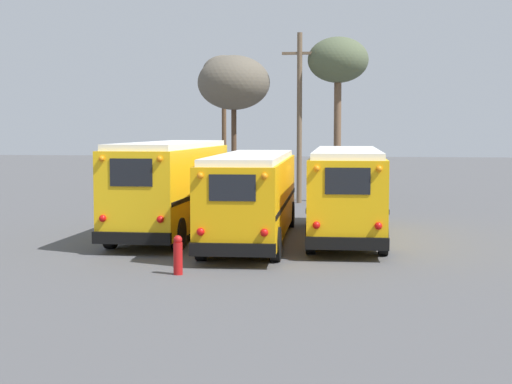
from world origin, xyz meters
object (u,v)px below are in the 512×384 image
(school_bus_0, at_px, (171,185))
(school_bus_2, at_px, (347,189))
(school_bus_1, at_px, (252,194))
(bare_tree_0, at_px, (234,83))
(bare_tree_1, at_px, (338,63))
(bare_tree_2, at_px, (224,74))
(fire_hydrant, at_px, (178,255))
(utility_pole, at_px, (299,115))

(school_bus_0, bearing_deg, school_bus_2, 2.65)
(school_bus_1, bearing_deg, bare_tree_0, 102.29)
(bare_tree_1, relative_size, bare_tree_2, 1.06)
(school_bus_2, height_order, fire_hydrant, school_bus_2)
(bare_tree_1, bearing_deg, fire_hydrant, -98.81)
(bare_tree_0, xyz_separation_m, bare_tree_1, (5.35, 0.33, 1.01))
(utility_pole, xyz_separation_m, bare_tree_1, (1.90, 0.69, 2.65))
(bare_tree_2, bearing_deg, bare_tree_0, -72.37)
(school_bus_0, bearing_deg, utility_pole, 75.07)
(school_bus_2, distance_m, bare_tree_1, 14.36)
(school_bus_2, bearing_deg, school_bus_0, -177.35)
(school_bus_1, distance_m, school_bus_2, 3.43)
(school_bus_0, xyz_separation_m, school_bus_2, (6.21, 0.29, -0.12))
(school_bus_0, bearing_deg, school_bus_1, -20.70)
(school_bus_0, bearing_deg, bare_tree_1, 68.51)
(school_bus_0, height_order, school_bus_1, school_bus_0)
(bare_tree_1, bearing_deg, bare_tree_2, 150.97)
(school_bus_0, bearing_deg, bare_tree_2, 94.32)
(school_bus_0, bearing_deg, fire_hydrant, -74.20)
(school_bus_2, relative_size, bare_tree_2, 1.30)
(bare_tree_2, distance_m, fire_hydrant, 25.62)
(school_bus_1, height_order, fire_hydrant, school_bus_1)
(utility_pole, relative_size, bare_tree_0, 1.14)
(utility_pole, bearing_deg, fire_hydrant, -93.79)
(school_bus_0, relative_size, school_bus_2, 0.91)
(school_bus_0, distance_m, bare_tree_2, 18.00)
(bare_tree_1, height_order, bare_tree_2, bare_tree_1)
(bare_tree_2, bearing_deg, bare_tree_1, -29.03)
(school_bus_0, xyz_separation_m, bare_tree_1, (5.33, 13.53, 5.34))
(fire_hydrant, bearing_deg, school_bus_0, 105.80)
(bare_tree_1, xyz_separation_m, fire_hydrant, (-3.24, -20.91, -6.63))
(bare_tree_2, bearing_deg, school_bus_1, -76.52)
(school_bus_0, height_order, bare_tree_1, bare_tree_1)
(school_bus_2, relative_size, bare_tree_1, 1.22)
(school_bus_2, distance_m, bare_tree_0, 15.02)
(school_bus_0, distance_m, fire_hydrant, 7.77)
(school_bus_0, xyz_separation_m, utility_pole, (3.42, 12.85, 2.70))
(utility_pole, xyz_separation_m, bare_tree_0, (-3.45, 0.36, 1.64))
(school_bus_0, xyz_separation_m, school_bus_1, (3.11, -1.17, -0.19))
(utility_pole, distance_m, bare_tree_0, 3.84)
(utility_pole, distance_m, fire_hydrant, 20.65)
(fire_hydrant, bearing_deg, bare_tree_1, 81.19)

